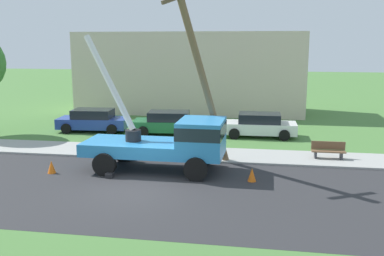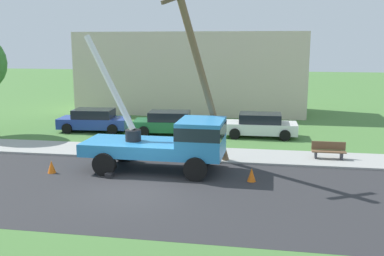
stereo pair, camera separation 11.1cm
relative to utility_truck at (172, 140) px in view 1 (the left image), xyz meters
The scene contains 12 objects.
ground_plane 9.47m from the utility_truck, 95.55° to the left, with size 120.00×120.00×0.00m, color #477538.
road_asphalt 3.16m from the utility_truck, 108.65° to the right, with size 80.00×8.56×0.01m, color #2B2B2D.
sidewalk_strip 3.39m from the utility_truck, 106.95° to the left, with size 80.00×2.74×0.10m, color #9E9E99.
utility_truck is the anchor object (origin of this frame).
leaning_utility_pole 3.34m from the utility_truck, 40.76° to the left, with size 2.81×2.60×8.62m.
traffic_cone_ahead 3.81m from the utility_truck, 14.74° to the right, with size 0.36×0.36×0.56m, color orange.
traffic_cone_behind 5.41m from the utility_truck, 166.89° to the right, with size 0.36×0.36×0.56m, color orange.
parked_sedan_blue 10.47m from the utility_truck, 131.00° to the left, with size 4.52×2.23×1.42m.
parked_sedan_green 8.04m from the utility_truck, 103.51° to the left, with size 4.53×2.25×1.42m.
parked_sedan_white 8.79m from the utility_truck, 65.23° to the left, with size 4.43×2.07×1.42m.
park_bench 7.74m from the utility_truck, 23.27° to the left, with size 1.60×0.45×0.90m.
lowrise_building_backdrop 17.47m from the utility_truck, 96.82° to the left, with size 18.00×6.00×6.40m, color beige.
Camera 1 is at (4.85, -15.82, 5.64)m, focal length 41.31 mm.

